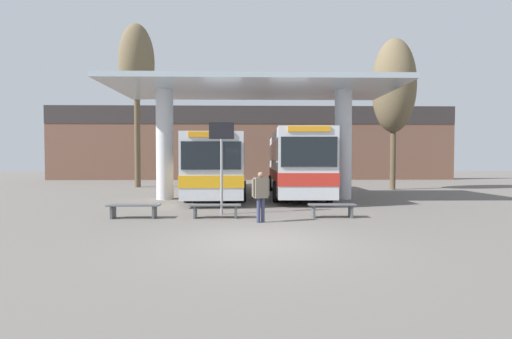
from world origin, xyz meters
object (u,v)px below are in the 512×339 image
Objects in this scene: transit_bus_center_bay at (295,162)px; poplar_tree_behind_left at (137,65)px; waiting_bench_mid_platform at (134,208)px; waiting_bench_far_platform at (215,208)px; info_sign_platform at (222,149)px; waiting_bench_near_pillar at (332,208)px; pedestrian_waiting at (261,192)px; transit_bus_left_bay at (219,164)px; poplar_tree_behind_right at (394,87)px.

transit_bus_center_bay is 13.96m from poplar_tree_behind_left.
waiting_bench_far_platform is at bearing -0.00° from waiting_bench_mid_platform.
transit_bus_center_bay is 7.43m from info_sign_platform.
waiting_bench_near_pillar is (0.27, -7.28, -1.53)m from transit_bus_center_bay.
poplar_tree_behind_left reaches higher than waiting_bench_far_platform.
info_sign_platform is 2.08× the size of pedestrian_waiting.
poplar_tree_behind_left is at bearing -27.73° from transit_bus_center_bay.
transit_bus_left_bay reaches higher than pedestrian_waiting.
pedestrian_waiting is at bearing -50.47° from info_sign_platform.
transit_bus_center_bay is at bearing 48.42° from waiting_bench_mid_platform.
waiting_bench_far_platform is at bearing -100.93° from info_sign_platform.
poplar_tree_behind_left reaches higher than waiting_bench_near_pillar.
transit_bus_center_bay is 6.34× the size of waiting_bench_near_pillar.
info_sign_platform is (0.72, -7.33, 0.60)m from transit_bus_left_bay.
pedestrian_waiting is (4.26, -0.87, 0.63)m from waiting_bench_mid_platform.
transit_bus_left_bay reaches higher than waiting_bench_mid_platform.
poplar_tree_behind_left is (-10.59, 5.92, 6.90)m from transit_bus_center_bay.
waiting_bench_near_pillar is 0.93× the size of waiting_bench_far_platform.
transit_bus_left_bay is 1.21× the size of transit_bus_center_bay.
waiting_bench_mid_platform is at bearing 180.00° from waiting_bench_far_platform.
waiting_bench_far_platform is 2.16m from info_sign_platform.
poplar_tree_behind_left reaches higher than poplar_tree_behind_right.
waiting_bench_mid_platform is 3.61m from info_sign_platform.
pedestrian_waiting is 0.14× the size of poplar_tree_behind_left.
info_sign_platform reaches higher than transit_bus_left_bay.
transit_bus_left_bay reaches higher than waiting_bench_near_pillar.
poplar_tree_behind_left is at bearing 119.54° from info_sign_platform.
poplar_tree_behind_right reaches higher than waiting_bench_near_pillar.
transit_bus_center_bay is 1.03× the size of poplar_tree_behind_right.
transit_bus_center_bay is at bearing -29.20° from poplar_tree_behind_left.
info_sign_platform is (-3.83, 0.78, 2.01)m from waiting_bench_near_pillar.
waiting_bench_mid_platform is 4.39m from pedestrian_waiting.
transit_bus_left_bay is 7.04× the size of waiting_bench_mid_platform.
poplar_tree_behind_right is (9.15, 11.70, 5.81)m from pedestrian_waiting.
transit_bus_left_bay is at bearing 74.92° from waiting_bench_mid_platform.
transit_bus_left_bay is 8.25m from waiting_bench_far_platform.
pedestrian_waiting is 0.16× the size of poplar_tree_behind_right.
waiting_bench_far_platform is 1.08× the size of pedestrian_waiting.
poplar_tree_behind_left is (-10.87, 13.20, 8.43)m from waiting_bench_near_pillar.
info_sign_platform is at bearing -136.24° from poplar_tree_behind_right.
waiting_bench_near_pillar is 14.27m from poplar_tree_behind_right.
transit_bus_left_bay is 9.24m from pedestrian_waiting.
transit_bus_center_bay reaches higher than waiting_bench_far_platform.
transit_bus_center_bay is 5.84× the size of waiting_bench_mid_platform.
pedestrian_waiting is (-2.47, -0.87, 0.63)m from waiting_bench_near_pillar.
waiting_bench_mid_platform is at bearing -72.61° from poplar_tree_behind_left.
transit_bus_center_bay reaches higher than info_sign_platform.
transit_bus_center_bay is at bearing -152.91° from poplar_tree_behind_right.
waiting_bench_near_pillar and waiting_bench_mid_platform have the same top height.
waiting_bench_mid_platform is (-6.46, -7.28, -1.53)m from transit_bus_center_bay.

